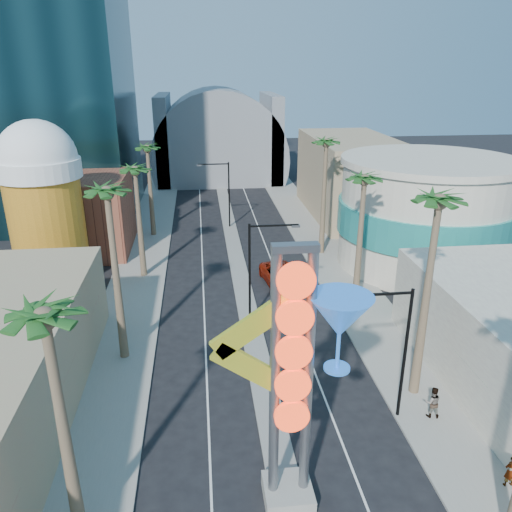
{
  "coord_description": "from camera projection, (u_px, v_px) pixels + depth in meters",
  "views": [
    {
      "loc": [
        -3.43,
        -14.08,
        18.81
      ],
      "look_at": [
        0.5,
        20.21,
        5.41
      ],
      "focal_mm": 35.0,
      "sensor_mm": 36.0,
      "label": 1
    }
  ],
  "objects": [
    {
      "name": "streetlight_2",
      "position": [
        398.0,
        343.0,
        26.59
      ],
      "size": [
        3.45,
        0.25,
        8.0
      ],
      "color": "black",
      "rests_on": "ground"
    },
    {
      "name": "red_pickup",
      "position": [
        281.0,
        276.0,
        44.88
      ],
      "size": [
        3.64,
        6.52,
        1.72
      ],
      "primitive_type": "imported",
      "rotation": [
        0.0,
        0.0,
        0.13
      ],
      "color": "#9C200C",
      "rests_on": "ground"
    },
    {
      "name": "neon_sign",
      "position": [
        312.0,
        364.0,
        20.4
      ],
      "size": [
        6.53,
        2.6,
        12.55
      ],
      "color": "gray",
      "rests_on": "ground"
    },
    {
      "name": "beer_mug",
      "position": [
        44.0,
        198.0,
        43.35
      ],
      "size": [
        7.0,
        7.0,
        14.5
      ],
      "color": "#A96B16",
      "rests_on": "ground"
    },
    {
      "name": "palm_2",
      "position": [
        135.0,
        177.0,
        43.61
      ],
      "size": [
        2.4,
        2.4,
        11.2
      ],
      "color": "brown",
      "rests_on": "ground"
    },
    {
      "name": "palm_1",
      "position": [
        108.0,
        204.0,
        30.16
      ],
      "size": [
        2.4,
        2.4,
        12.7
      ],
      "color": "brown",
      "rests_on": "ground"
    },
    {
      "name": "palm_5",
      "position": [
        437.0,
        215.0,
        26.36
      ],
      "size": [
        2.4,
        2.4,
        13.2
      ],
      "color": "brown",
      "rests_on": "ground"
    },
    {
      "name": "streetlight_0",
      "position": [
        257.0,
        264.0,
        37.03
      ],
      "size": [
        3.79,
        0.25,
        8.0
      ],
      "color": "black",
      "rests_on": "ground"
    },
    {
      "name": "sidewalk_east",
      "position": [
        323.0,
        249.0,
        53.61
      ],
      "size": [
        5.0,
        100.0,
        0.15
      ],
      "primitive_type": "cube",
      "color": "gray",
      "rests_on": "ground"
    },
    {
      "name": "median",
      "position": [
        233.0,
        243.0,
        55.38
      ],
      "size": [
        1.6,
        84.0,
        0.15
      ],
      "primitive_type": "cube",
      "color": "gray",
      "rests_on": "ground"
    },
    {
      "name": "filler_east",
      "position": [
        350.0,
        177.0,
        64.56
      ],
      "size": [
        10.0,
        20.0,
        10.0
      ],
      "primitive_type": "cube",
      "color": "tan",
      "rests_on": "ground"
    },
    {
      "name": "palm_6",
      "position": [
        364.0,
        188.0,
        37.95
      ],
      "size": [
        2.4,
        2.4,
        11.7
      ],
      "color": "brown",
      "rests_on": "ground"
    },
    {
      "name": "brick_filler_west",
      "position": [
        80.0,
        214.0,
        52.26
      ],
      "size": [
        10.0,
        10.0,
        8.0
      ],
      "primitive_type": "cube",
      "color": "brown",
      "rests_on": "ground"
    },
    {
      "name": "palm_0",
      "position": [
        47.0,
        333.0,
        17.52
      ],
      "size": [
        2.4,
        2.4,
        11.7
      ],
      "color": "brown",
      "rests_on": "ground"
    },
    {
      "name": "streetlight_1",
      "position": [
        224.0,
        188.0,
        59.14
      ],
      "size": [
        3.79,
        0.25,
        8.0
      ],
      "color": "black",
      "rests_on": "ground"
    },
    {
      "name": "pedestrian_b",
      "position": [
        432.0,
        402.0,
        27.88
      ],
      "size": [
        1.04,
        0.88,
        1.87
      ],
      "primitive_type": "imported",
      "rotation": [
        0.0,
        0.0,
        2.94
      ],
      "color": "gray",
      "rests_on": "sidewalk_east"
    },
    {
      "name": "sidewalk_west",
      "position": [
        144.0,
        257.0,
        51.59
      ],
      "size": [
        5.0,
        100.0,
        0.15
      ],
      "primitive_type": "cube",
      "color": "gray",
      "rests_on": "ground"
    },
    {
      "name": "palm_7",
      "position": [
        326.0,
        150.0,
        48.74
      ],
      "size": [
        2.4,
        2.4,
        12.7
      ],
      "color": "brown",
      "rests_on": "ground"
    },
    {
      "name": "canopy",
      "position": [
        219.0,
        153.0,
        85.34
      ],
      "size": [
        22.0,
        16.0,
        22.0
      ],
      "color": "slate",
      "rests_on": "ground"
    },
    {
      "name": "hotel_tower",
      "position": [
        29.0,
        5.0,
        56.99
      ],
      "size": [
        20.0,
        20.0,
        50.0
      ],
      "primitive_type": "cube",
      "color": "black",
      "rests_on": "ground"
    },
    {
      "name": "pedestrian_a",
      "position": [
        511.0,
        471.0,
        23.29
      ],
      "size": [
        0.65,
        0.44,
        1.72
      ],
      "primitive_type": "imported",
      "rotation": [
        0.0,
        0.0,
        3.19
      ],
      "color": "gray",
      "rests_on": "sidewalk_east"
    },
    {
      "name": "palm_3",
      "position": [
        148.0,
        154.0,
        54.72
      ],
      "size": [
        2.4,
        2.4,
        11.2
      ],
      "color": "brown",
      "rests_on": "ground"
    },
    {
      "name": "turquoise_building",
      "position": [
        425.0,
        214.0,
        48.02
      ],
      "size": [
        16.6,
        16.6,
        10.6
      ],
      "color": "#B7AB9B",
      "rests_on": "ground"
    }
  ]
}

